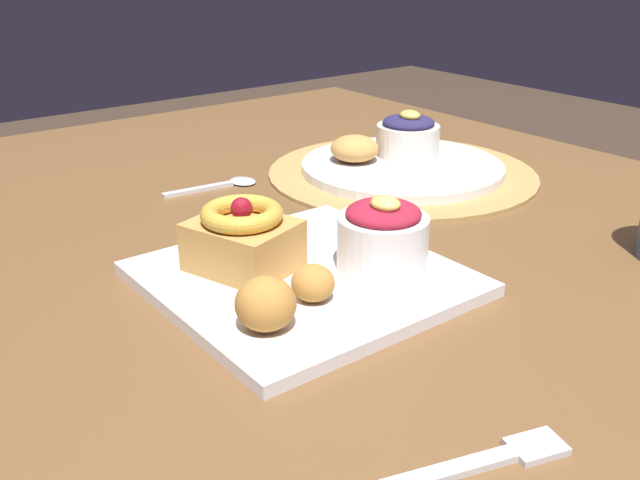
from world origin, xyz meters
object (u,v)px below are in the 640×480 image
fork (490,460)px  cake_slice (243,238)px  back_ramekin (408,135)px  front_plate (303,279)px  berry_ramekin (383,236)px  fritter_middle (266,304)px  back_pastry (355,149)px  back_plate (402,167)px  fritter_front (313,283)px  spoon (224,185)px

fork → cake_slice: bearing=103.5°
back_ramekin → fork: size_ratio=0.71×
front_plate → berry_ramekin: berry_ramekin is taller
front_plate → fritter_middle: (0.06, -0.08, 0.03)m
back_pastry → back_plate: bearing=45.9°
cake_slice → fritter_middle: bearing=-23.2°
fritter_front → back_plate: bearing=125.5°
front_plate → back_ramekin: bearing=122.0°
berry_ramekin → back_pastry: (-0.27, 0.19, -0.01)m
fritter_middle → spoon: size_ratio=0.39×
back_plate → cake_slice: bearing=-67.2°
fritter_middle → fritter_front: bearing=105.2°
front_plate → fork: (0.27, -0.05, -0.00)m
fritter_middle → back_plate: (-0.25, 0.39, -0.02)m
berry_ramekin → back_plate: size_ratio=0.31×
cake_slice → berry_ramekin: bearing=51.9°
fritter_front → fritter_middle: bearing=-74.8°
fork → spoon: (-0.56, 0.14, 0.00)m
front_plate → fritter_front: size_ratio=6.79×
back_ramekin → spoon: (-0.08, -0.25, -0.04)m
spoon → front_plate: bearing=-101.2°
cake_slice → fork: size_ratio=0.89×
front_plate → cake_slice: (-0.04, -0.04, 0.04)m
cake_slice → front_plate: bearing=41.2°
fritter_middle → back_plate: size_ratio=0.18×
cake_slice → back_pastry: bearing=122.7°
spoon → back_pastry: bearing=-13.7°
front_plate → berry_ramekin: 0.08m
cake_slice → back_pastry: cake_slice is taller
back_ramekin → back_plate: bearing=-53.1°
spoon → back_ramekin: bearing=-12.6°
back_ramekin → berry_ramekin: bearing=-47.7°
spoon → berry_ramekin: bearing=-88.5°
fritter_middle → cake_slice: bearing=156.8°
back_plate → spoon: back_plate is taller
back_pastry → fork: size_ratio=0.53×
back_plate → fritter_front: bearing=-54.5°
fritter_middle → back_pastry: bearing=130.9°
back_pastry → spoon: bearing=-109.2°
back_ramekin → fritter_front: bearing=-54.4°
fritter_front → back_ramekin: 0.45m
front_plate → fritter_middle: fritter_middle is taller
front_plate → berry_ramekin: bearing=60.0°
back_pastry → fork: 0.59m
berry_ramekin → fritter_front: size_ratio=2.22×
front_plate → back_pastry: back_pastry is taller
cake_slice → back_ramekin: bearing=114.2°
berry_ramekin → back_plate: (-0.23, 0.24, -0.03)m
back_pastry → front_plate: bearing=-48.0°
fritter_middle → spoon: 0.40m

